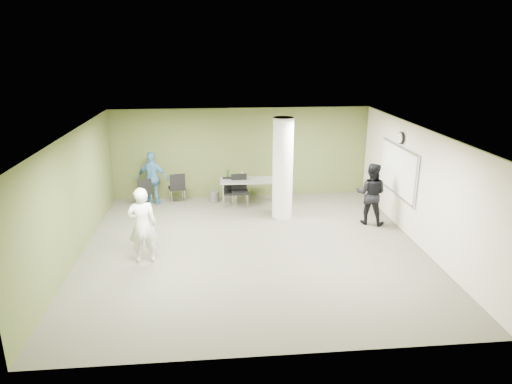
{
  "coord_description": "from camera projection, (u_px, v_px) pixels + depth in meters",
  "views": [
    {
      "loc": [
        -0.87,
        -9.93,
        4.62
      ],
      "look_at": [
        0.17,
        1.0,
        1.07
      ],
      "focal_mm": 32.0,
      "sensor_mm": 36.0,
      "label": 1
    }
  ],
  "objects": [
    {
      "name": "chair_back_right",
      "position": [
        177.0,
        186.0,
        13.77
      ],
      "size": [
        0.58,
        0.58,
        0.96
      ],
      "rotation": [
        0.0,
        0.0,
        3.38
      ],
      "color": "black",
      "rests_on": "floor"
    },
    {
      "name": "wall_clock",
      "position": [
        401.0,
        138.0,
        11.67
      ],
      "size": [
        0.06,
        0.32,
        0.32
      ],
      "color": "black",
      "rests_on": "wall_right_cream"
    },
    {
      "name": "man_black",
      "position": [
        371.0,
        194.0,
        12.15
      ],
      "size": [
        1.01,
        0.93,
        1.68
      ],
      "primitive_type": "imported",
      "rotation": [
        0.0,
        0.0,
        2.68
      ],
      "color": "black",
      "rests_on": "floor"
    },
    {
      "name": "wall_back",
      "position": [
        242.0,
        153.0,
        14.27
      ],
      "size": [
        8.0,
        2.8,
        0.02
      ],
      "primitive_type": "cube",
      "rotation": [
        1.57,
        0.0,
        0.0
      ],
      "color": "#57602D",
      "rests_on": "floor"
    },
    {
      "name": "column",
      "position": [
        283.0,
        169.0,
        12.46
      ],
      "size": [
        0.56,
        0.56,
        2.8
      ],
      "primitive_type": "cylinder",
      "color": "silver",
      "rests_on": "floor"
    },
    {
      "name": "folding_table",
      "position": [
        247.0,
        181.0,
        13.63
      ],
      "size": [
        1.67,
        0.77,
        1.04
      ],
      "rotation": [
        0.0,
        0.0,
        -0.03
      ],
      "color": "gray",
      "rests_on": "floor"
    },
    {
      "name": "floor",
      "position": [
        253.0,
        248.0,
        10.91
      ],
      "size": [
        8.0,
        8.0,
        0.0
      ],
      "primitive_type": "plane",
      "color": "#504F3F",
      "rests_on": "ground"
    },
    {
      "name": "chair_table_right",
      "position": [
        240.0,
        188.0,
        13.52
      ],
      "size": [
        0.51,
        0.51,
        0.98
      ],
      "rotation": [
        0.0,
        0.0,
        0.05
      ],
      "color": "black",
      "rests_on": "floor"
    },
    {
      "name": "ceiling",
      "position": [
        253.0,
        132.0,
        10.05
      ],
      "size": [
        8.0,
        8.0,
        0.0
      ],
      "primitive_type": "plane",
      "rotation": [
        3.14,
        0.0,
        0.0
      ],
      "color": "white",
      "rests_on": "wall_back"
    },
    {
      "name": "chair_back_left",
      "position": [
        144.0,
        190.0,
        13.54
      ],
      "size": [
        0.57,
        0.57,
        0.87
      ],
      "rotation": [
        0.0,
        0.0,
        3.55
      ],
      "color": "black",
      "rests_on": "floor"
    },
    {
      "name": "woman_white",
      "position": [
        142.0,
        225.0,
        9.95
      ],
      "size": [
        0.68,
        0.5,
        1.73
      ],
      "primitive_type": "imported",
      "rotation": [
        0.0,
        0.0,
        3.28
      ],
      "color": "white",
      "rests_on": "floor"
    },
    {
      "name": "chair_table_left",
      "position": [
        230.0,
        189.0,
        13.66
      ],
      "size": [
        0.43,
        0.43,
        0.85
      ],
      "rotation": [
        0.0,
        0.0,
        -0.01
      ],
      "color": "black",
      "rests_on": "floor"
    },
    {
      "name": "wastebasket",
      "position": [
        214.0,
        197.0,
        14.05
      ],
      "size": [
        0.28,
        0.28,
        0.32
      ],
      "primitive_type": "cylinder",
      "color": "#4C4C4C",
      "rests_on": "floor"
    },
    {
      "name": "whiteboard",
      "position": [
        398.0,
        170.0,
        11.94
      ],
      "size": [
        0.05,
        2.3,
        1.3
      ],
      "color": "silver",
      "rests_on": "wall_right_cream"
    },
    {
      "name": "man_blue",
      "position": [
        153.0,
        179.0,
        13.64
      ],
      "size": [
        1.02,
        0.61,
        1.62
      ],
      "primitive_type": "imported",
      "rotation": [
        0.0,
        0.0,
        2.9
      ],
      "color": "teal",
      "rests_on": "floor"
    },
    {
      "name": "wall_left",
      "position": [
        73.0,
        197.0,
        10.12
      ],
      "size": [
        0.02,
        8.0,
        2.8
      ],
      "primitive_type": "cube",
      "color": "#57602D",
      "rests_on": "floor"
    },
    {
      "name": "wall_right_cream",
      "position": [
        420.0,
        187.0,
        10.84
      ],
      "size": [
        0.02,
        8.0,
        2.8
      ],
      "primitive_type": "cube",
      "color": "beige",
      "rests_on": "floor"
    }
  ]
}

